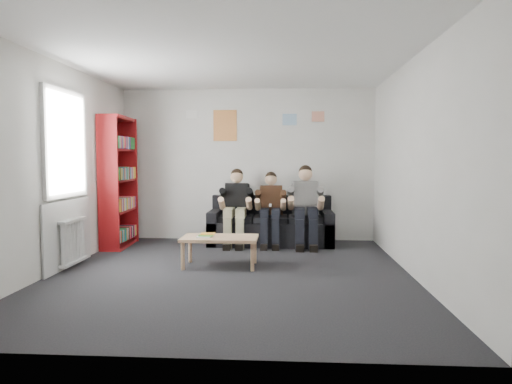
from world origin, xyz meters
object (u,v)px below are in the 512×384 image
(sofa, at_px, (271,227))
(bookshelf, at_px, (119,182))
(person_middle, at_px, (271,209))
(person_left, at_px, (236,207))
(coffee_table, at_px, (220,240))
(person_right, at_px, (306,207))

(sofa, relative_size, bookshelf, 0.98)
(person_middle, bearing_deg, sofa, 82.22)
(sofa, distance_m, person_left, 0.71)
(coffee_table, bearing_deg, person_left, 88.21)
(sofa, bearing_deg, person_right, -18.78)
(sofa, distance_m, person_middle, 0.38)
(bookshelf, bearing_deg, sofa, 6.04)
(sofa, xyz_separation_m, person_right, (0.58, -0.20, 0.37))
(bookshelf, relative_size, person_middle, 1.73)
(person_left, distance_m, person_right, 1.17)
(coffee_table, bearing_deg, person_middle, 67.89)
(bookshelf, height_order, coffee_table, bookshelf)
(sofa, relative_size, person_left, 1.62)
(sofa, height_order, bookshelf, bookshelf)
(person_middle, bearing_deg, coffee_table, -119.90)
(sofa, bearing_deg, coffee_table, -109.88)
(sofa, xyz_separation_m, bookshelf, (-2.50, -0.41, 0.78))
(person_left, relative_size, person_right, 0.96)
(coffee_table, relative_size, person_middle, 0.82)
(person_right, bearing_deg, coffee_table, -134.78)
(sofa, xyz_separation_m, person_middle, (0.00, -0.19, 0.33))
(person_left, bearing_deg, sofa, 21.32)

